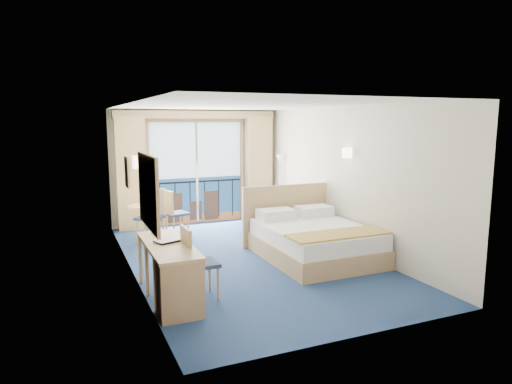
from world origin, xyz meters
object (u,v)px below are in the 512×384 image
(bed, at_px, (313,239))
(round_table, at_px, (146,212))
(desk_chair, at_px, (195,258))
(table_chair_a, at_px, (173,210))
(floor_lamp, at_px, (280,171))
(table_chair_b, at_px, (152,212))
(armchair, at_px, (277,214))
(desk, at_px, (176,279))
(nightstand, at_px, (307,224))

(bed, distance_m, round_table, 3.74)
(bed, bearing_deg, desk_chair, -157.09)
(desk_chair, height_order, table_chair_a, desk_chair)
(floor_lamp, bearing_deg, round_table, -177.92)
(bed, bearing_deg, table_chair_b, 137.95)
(armchair, xyz_separation_m, desk, (-3.12, -3.47, 0.06))
(table_chair_a, bearing_deg, desk, 153.49)
(floor_lamp, xyz_separation_m, desk, (-3.58, -4.27, -0.80))
(round_table, bearing_deg, floor_lamp, 2.08)
(desk, height_order, desk_chair, desk_chair)
(nightstand, xyz_separation_m, desk, (-3.49, -2.77, 0.19))
(bed, relative_size, table_chair_a, 2.28)
(nightstand, bearing_deg, round_table, 156.30)
(table_chair_b, bearing_deg, round_table, 135.76)
(bed, relative_size, desk_chair, 2.20)
(bed, distance_m, table_chair_a, 3.21)
(nightstand, xyz_separation_m, desk_chair, (-3.15, -2.45, 0.33))
(floor_lamp, bearing_deg, bed, -104.75)
(bed, height_order, table_chair_b, bed)
(floor_lamp, xyz_separation_m, table_chair_a, (-2.71, -0.37, -0.68))
(nightstand, bearing_deg, floor_lamp, 86.58)
(armchair, bearing_deg, table_chair_a, -45.68)
(armchair, height_order, desk, desk)
(desk, bearing_deg, floor_lamp, 50.04)
(desk, xyz_separation_m, round_table, (0.33, 4.16, 0.07))
(floor_lamp, distance_m, table_chair_a, 2.82)
(nightstand, bearing_deg, desk, -141.60)
(bed, xyz_separation_m, desk, (-2.81, -1.36, 0.10))
(desk, bearing_deg, table_chair_b, 84.21)
(floor_lamp, distance_m, desk_chair, 5.16)
(desk_chair, distance_m, table_chair_a, 3.63)
(bed, height_order, floor_lamp, floor_lamp)
(nightstand, distance_m, desk_chair, 4.01)
(nightstand, bearing_deg, desk_chair, -142.14)
(desk_chair, xyz_separation_m, table_chair_a, (0.53, 3.59, -0.02))
(nightstand, xyz_separation_m, table_chair_a, (-2.62, 1.14, 0.31))
(armchair, height_order, table_chair_b, table_chair_b)
(nightstand, bearing_deg, table_chair_a, 156.55)
(desk_chair, bearing_deg, table_chair_a, -9.48)
(round_table, bearing_deg, nightstand, -23.70)
(desk_chair, bearing_deg, table_chair_b, -1.49)
(desk, bearing_deg, bed, 25.84)
(desk_chair, relative_size, table_chair_b, 0.94)
(round_table, distance_m, table_chair_a, 0.60)
(nightstand, bearing_deg, table_chair_b, 165.53)
(desk_chair, bearing_deg, armchair, -42.46)
(desk_chair, relative_size, round_table, 1.38)
(table_chair_b, bearing_deg, desk_chair, -48.14)
(round_table, bearing_deg, desk, -94.50)
(bed, distance_m, floor_lamp, 3.14)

